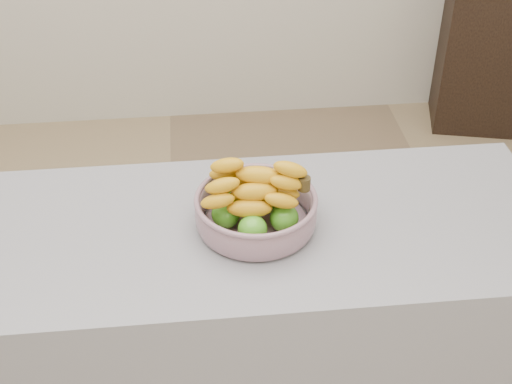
# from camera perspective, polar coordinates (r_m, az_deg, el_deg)

# --- Properties ---
(counter) EXTENTS (2.00, 0.60, 0.90)m
(counter) POSITION_cam_1_polar(r_m,az_deg,el_deg) (2.04, -7.35, -13.03)
(counter) COLOR gray
(counter) RESTS_ON ground
(cabinet) EXTENTS (0.53, 0.46, 0.81)m
(cabinet) POSITION_cam_1_polar(r_m,az_deg,el_deg) (3.92, 17.93, 10.64)
(cabinet) COLOR black
(cabinet) RESTS_ON ground
(fruit_bowl) EXTENTS (0.29, 0.29, 0.17)m
(fruit_bowl) POSITION_cam_1_polar(r_m,az_deg,el_deg) (1.70, -0.01, -1.24)
(fruit_bowl) COLOR #9199AE
(fruit_bowl) RESTS_ON counter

